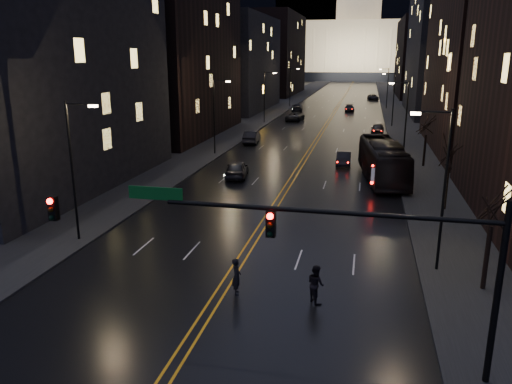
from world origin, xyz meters
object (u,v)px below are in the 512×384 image
Objects in this scene: bus at (383,161)px; oncoming_car_b at (251,137)px; pedestrian_b at (316,284)px; receding_car_a at (344,159)px; oncoming_car_a at (237,169)px; pedestrian_a at (237,276)px; traffic_signal at (336,242)px.

bus is 2.60× the size of oncoming_car_b.
pedestrian_b reaches higher than oncoming_car_b.
bus reaches higher than receding_car_a.
bus is 14.13m from oncoming_car_a.
receding_car_a is 32.40m from pedestrian_a.
oncoming_car_a reaches higher than receding_car_a.
bus is at bearing 128.39° from oncoming_car_b.
oncoming_car_a is 20.03m from oncoming_car_b.
bus is at bearing -178.36° from oncoming_car_a.
pedestrian_a is at bearing -97.96° from receding_car_a.
bus is (2.59, 31.37, -3.24)m from traffic_signal.
pedestrian_a is (-5.07, 5.00, -4.15)m from traffic_signal.
traffic_signal is 1.29× the size of bus.
traffic_signal reaches higher than pedestrian_a.
traffic_signal is at bearing 100.71° from oncoming_car_b.
bus reaches higher than oncoming_car_a.
pedestrian_a is (6.25, -24.12, 0.11)m from oncoming_car_a.
receding_car_a is at bearing -37.30° from pedestrian_b.
bus is at bearing -57.29° from receding_car_a.
traffic_signal is 9.00× the size of pedestrian_b.
traffic_signal is 9.06× the size of pedestrian_a.
traffic_signal reaches higher than oncoming_car_b.
pedestrian_b is (3.95, 0.00, 0.01)m from pedestrian_a.
oncoming_car_b is at bearing 106.41° from traffic_signal.
pedestrian_a is 0.99× the size of pedestrian_b.
pedestrian_b is at bearing 101.14° from oncoming_car_b.
receding_car_a is at bearing 132.38° from oncoming_car_b.
traffic_signal is at bearing -152.83° from pedestrian_a.
oncoming_car_a is 26.19m from pedestrian_b.
pedestrian_a is (-3.72, -32.19, 0.23)m from receding_car_a.
traffic_signal reaches higher than receding_car_a.
traffic_signal is 37.47m from receding_car_a.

